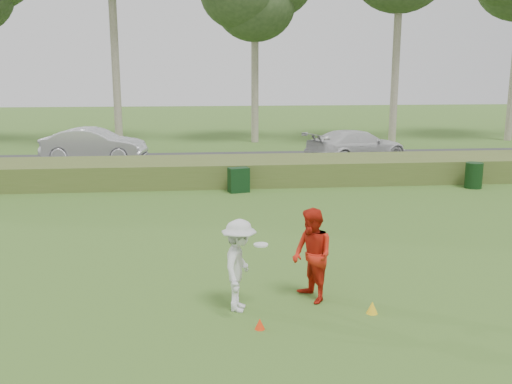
{
  "coord_description": "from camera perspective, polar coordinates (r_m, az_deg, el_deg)",
  "views": [
    {
      "loc": [
        -1.44,
        -10.31,
        4.41
      ],
      "look_at": [
        0.0,
        4.0,
        1.3
      ],
      "focal_mm": 40.0,
      "sensor_mm": 36.0,
      "label": 1
    }
  ],
  "objects": [
    {
      "name": "utility_cabinet",
      "position": [
        20.79,
        -1.75,
        1.22
      ],
      "size": [
        0.81,
        0.62,
        0.9
      ],
      "primitive_type": "cube",
      "rotation": [
        0.0,
        0.0,
        0.26
      ],
      "color": "black",
      "rests_on": "ground"
    },
    {
      "name": "car_right",
      "position": [
        27.8,
        10.04,
        4.58
      ],
      "size": [
        5.61,
        3.96,
        1.51
      ],
      "primitive_type": "imported",
      "rotation": [
        0.0,
        0.0,
        1.97
      ],
      "color": "silver",
      "rests_on": "park_road"
    },
    {
      "name": "cone_orange",
      "position": [
        10.11,
        0.38,
        -13.05
      ],
      "size": [
        0.18,
        0.18,
        0.19
      ],
      "primitive_type": "cone",
      "color": "#FF360D",
      "rests_on": "ground"
    },
    {
      "name": "reed_strip",
      "position": [
        22.7,
        -2.03,
        2.15
      ],
      "size": [
        80.0,
        3.0,
        0.9
      ],
      "primitive_type": "cube",
      "color": "#485B24",
      "rests_on": "ground"
    },
    {
      "name": "car_mid",
      "position": [
        28.45,
        -15.87,
        4.56
      ],
      "size": [
        5.03,
        2.33,
        1.6
      ],
      "primitive_type": "imported",
      "rotation": [
        0.0,
        0.0,
        1.44
      ],
      "color": "silver",
      "rests_on": "park_road"
    },
    {
      "name": "cone_yellow",
      "position": [
        10.9,
        11.54,
        -11.25
      ],
      "size": [
        0.21,
        0.21,
        0.23
      ],
      "primitive_type": "cone",
      "color": "yellow",
      "rests_on": "ground"
    },
    {
      "name": "trash_bin",
      "position": [
        23.02,
        20.94,
        1.57
      ],
      "size": [
        0.71,
        0.71,
        0.97
      ],
      "primitive_type": "cylinder",
      "rotation": [
        0.0,
        0.0,
        -0.11
      ],
      "color": "black",
      "rests_on": "ground"
    },
    {
      "name": "player_white",
      "position": [
        10.58,
        -1.69,
        -7.35
      ],
      "size": [
        0.99,
        1.25,
        1.73
      ],
      "rotation": [
        0.0,
        0.0,
        1.32
      ],
      "color": "silver",
      "rests_on": "ground"
    },
    {
      "name": "ground",
      "position": [
        11.3,
        2.07,
        -10.77
      ],
      "size": [
        120.0,
        120.0,
        0.0
      ],
      "primitive_type": "plane",
      "color": "#366020",
      "rests_on": "ground"
    },
    {
      "name": "park_road",
      "position": [
        27.69,
        -2.7,
        3.09
      ],
      "size": [
        80.0,
        6.0,
        0.06
      ],
      "primitive_type": "cube",
      "color": "#2D2D2D",
      "rests_on": "ground"
    },
    {
      "name": "player_red",
      "position": [
        11.04,
        5.64,
        -6.33
      ],
      "size": [
        0.94,
        1.06,
        1.82
      ],
      "primitive_type": "imported",
      "rotation": [
        0.0,
        0.0,
        -1.24
      ],
      "color": "red",
      "rests_on": "ground"
    }
  ]
}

